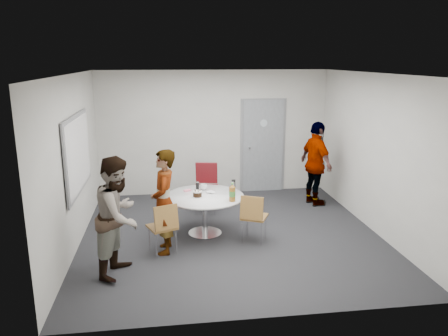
{
  "coord_description": "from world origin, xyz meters",
  "views": [
    {
      "loc": [
        -1.06,
        -6.89,
        2.94
      ],
      "look_at": [
        -0.08,
        0.25,
        1.12
      ],
      "focal_mm": 35.0,
      "sensor_mm": 36.0,
      "label": 1
    }
  ],
  "objects": [
    {
      "name": "wall_left",
      "position": [
        -2.5,
        0.0,
        1.35
      ],
      "size": [
        0.0,
        5.0,
        5.0
      ],
      "primitive_type": "plane",
      "rotation": [
        1.57,
        0.0,
        1.57
      ],
      "color": "#B0AFA7",
      "rests_on": "floor"
    },
    {
      "name": "person_left",
      "position": [
        -1.73,
        -1.12,
        0.84
      ],
      "size": [
        0.87,
        0.98,
        1.68
      ],
      "primitive_type": "imported",
      "rotation": [
        0.0,
        0.0,
        1.24
      ],
      "color": "white",
      "rests_on": "floor"
    },
    {
      "name": "chair_near_left",
      "position": [
        -1.12,
        -0.62,
        0.5
      ],
      "size": [
        0.51,
        0.54,
        0.82
      ],
      "rotation": [
        0.0,
        0.0,
        0.39
      ],
      "color": "brown",
      "rests_on": "floor"
    },
    {
      "name": "ceiling",
      "position": [
        0.0,
        0.0,
        2.7
      ],
      "size": [
        5.0,
        5.0,
        0.0
      ],
      "primitive_type": "plane",
      "rotation": [
        3.14,
        0.0,
        0.0
      ],
      "color": "silver",
      "rests_on": "wall_back"
    },
    {
      "name": "wall_front",
      "position": [
        0.0,
        -2.5,
        1.35
      ],
      "size": [
        5.0,
        0.0,
        5.0
      ],
      "primitive_type": "plane",
      "rotation": [
        -1.57,
        0.0,
        0.0
      ],
      "color": "#B0AFA7",
      "rests_on": "floor"
    },
    {
      "name": "person_right",
      "position": [
        1.95,
        1.35,
        0.86
      ],
      "size": [
        0.64,
        1.08,
        1.72
      ],
      "primitive_type": "imported",
      "rotation": [
        0.0,
        0.0,
        1.8
      ],
      "color": "black",
      "rests_on": "floor"
    },
    {
      "name": "door",
      "position": [
        1.1,
        2.48,
        1.03
      ],
      "size": [
        1.02,
        0.17,
        2.12
      ],
      "color": "slate",
      "rests_on": "wall_back"
    },
    {
      "name": "whiteboard",
      "position": [
        -2.46,
        0.2,
        1.45
      ],
      "size": [
        0.04,
        1.9,
        1.25
      ],
      "color": "gray",
      "rests_on": "wall_left"
    },
    {
      "name": "floor",
      "position": [
        0.0,
        0.0,
        0.0
      ],
      "size": [
        5.0,
        5.0,
        0.0
      ],
      "primitive_type": "plane",
      "color": "black",
      "rests_on": "ground"
    },
    {
      "name": "person_main",
      "position": [
        -1.11,
        -0.51,
        0.81
      ],
      "size": [
        0.41,
        0.61,
        1.62
      ],
      "primitive_type": "imported",
      "rotation": [
        0.0,
        0.0,
        -1.61
      ],
      "color": "#A5C6EA",
      "rests_on": "floor"
    },
    {
      "name": "wall_right",
      "position": [
        2.5,
        0.0,
        1.35
      ],
      "size": [
        0.0,
        5.0,
        5.0
      ],
      "primitive_type": "plane",
      "rotation": [
        1.57,
        0.0,
        -1.57
      ],
      "color": "#B0AFA7",
      "rests_on": "floor"
    },
    {
      "name": "table",
      "position": [
        -0.41,
        0.09,
        0.6
      ],
      "size": [
        1.32,
        1.32,
        1.0
      ],
      "color": "white",
      "rests_on": "floor"
    },
    {
      "name": "chair_near_right",
      "position": [
        0.31,
        -0.37,
        0.49
      ],
      "size": [
        0.53,
        0.55,
        0.82
      ],
      "rotation": [
        0.0,
        0.0,
        -0.45
      ],
      "color": "brown",
      "rests_on": "floor"
    },
    {
      "name": "chair_far",
      "position": [
        -0.29,
        1.31,
        0.58
      ],
      "size": [
        0.52,
        0.56,
        0.95
      ],
      "rotation": [
        0.0,
        0.0,
        2.97
      ],
      "color": "maroon",
      "rests_on": "floor"
    },
    {
      "name": "wall_back",
      "position": [
        0.0,
        2.5,
        1.35
      ],
      "size": [
        5.0,
        0.0,
        5.0
      ],
      "primitive_type": "plane",
      "rotation": [
        1.57,
        0.0,
        0.0
      ],
      "color": "#B0AFA7",
      "rests_on": "floor"
    }
  ]
}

